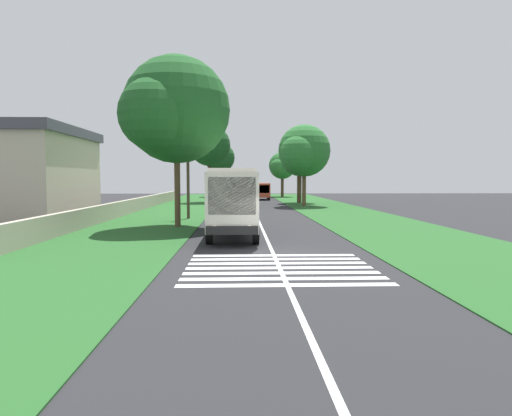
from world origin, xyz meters
TOP-DOWN VIEW (x-y plane):
  - ground at (0.00, 0.00)m, footprint 160.00×160.00m
  - grass_verge_left at (15.00, 8.20)m, footprint 120.00×8.00m
  - grass_verge_right at (15.00, -8.20)m, footprint 120.00×8.00m
  - centre_line at (15.00, 0.00)m, footprint 110.00×0.16m
  - coach_bus at (7.19, 1.80)m, footprint 11.16×2.62m
  - zebra_crossing at (-2.90, 0.00)m, footprint 5.85×6.80m
  - trailing_car_0 at (25.36, 1.87)m, footprint 4.30×1.78m
  - trailing_car_1 at (34.70, 1.65)m, footprint 4.30×1.78m
  - trailing_car_2 at (41.22, 1.74)m, footprint 4.30×1.78m
  - trailing_minibus_0 at (50.91, -2.00)m, footprint 6.00×2.14m
  - roadside_tree_left_0 at (62.44, 5.18)m, footprint 6.26×5.29m
  - roadside_tree_left_1 at (42.88, 5.64)m, footprint 6.80×5.58m
  - roadside_tree_left_2 at (11.14, 5.79)m, footprint 8.12×7.03m
  - roadside_tree_right_0 at (33.99, -5.87)m, footprint 7.67×6.04m
  - roadside_tree_right_1 at (40.74, -6.25)m, footprint 5.83×4.92m
  - roadside_tree_right_2 at (61.00, -5.87)m, footprint 5.78×4.73m
  - utility_pole at (17.52, 5.58)m, footprint 0.24×1.40m
  - roadside_wall at (20.00, 11.60)m, footprint 70.00×0.40m
  - roadside_building at (18.99, 19.05)m, footprint 12.90×9.04m

SIDE VIEW (x-z plane):
  - ground at x=0.00m, z-range 0.00..0.00m
  - zebra_crossing at x=-2.90m, z-range 0.00..0.01m
  - centre_line at x=15.00m, z-range 0.00..0.01m
  - grass_verge_left at x=15.00m, z-range 0.00..0.04m
  - grass_verge_right at x=15.00m, z-range 0.00..0.04m
  - trailing_car_0 at x=25.36m, z-range -0.05..1.38m
  - trailing_car_1 at x=34.70m, z-range -0.05..1.38m
  - trailing_car_2 at x=41.22m, z-range -0.05..1.38m
  - roadside_wall at x=20.00m, z-range 0.04..1.31m
  - trailing_minibus_0 at x=50.91m, z-range 0.28..2.81m
  - coach_bus at x=7.19m, z-range 0.28..4.01m
  - roadside_building at x=18.99m, z-range 0.04..7.45m
  - utility_pole at x=17.52m, z-range 0.18..7.81m
  - roadside_tree_right_2 at x=61.00m, z-range 1.44..9.29m
  - roadside_tree_right_1 at x=40.74m, z-range 1.64..10.09m
  - roadside_tree_right_0 at x=33.99m, z-range 1.54..10.99m
  - roadside_tree_left_0 at x=62.44m, z-range 2.01..11.57m
  - roadside_tree_left_1 at x=42.88m, z-range 2.30..12.75m
  - roadside_tree_left_2 at x=11.14m, z-range 1.97..13.19m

